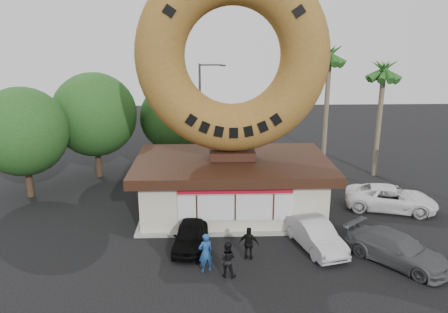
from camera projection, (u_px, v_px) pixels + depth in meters
ground at (239, 263)px, 20.34m from camera, size 90.00×90.00×0.00m
donut_shop at (232, 184)px, 25.60m from camera, size 11.20×7.20×3.80m
giant_donut at (233, 56)px, 23.58m from camera, size 10.59×2.70×10.59m
tree_west at (95, 115)px, 31.21m from camera, size 6.00×6.00×7.65m
tree_mid at (174, 117)px, 33.49m from camera, size 5.20×5.20×6.63m
tree_far at (23, 132)px, 27.34m from camera, size 5.60×5.60×7.14m
palm_near at (330, 59)px, 31.71m from camera, size 2.60×2.60×9.75m
palm_far at (384, 74)px, 30.65m from camera, size 2.60×2.60×8.75m
street_lamp at (202, 109)px, 34.40m from camera, size 2.11×0.20×8.00m
person_left at (206, 253)px, 19.39m from camera, size 0.79×0.68×1.84m
person_center at (227, 259)px, 19.03m from camera, size 0.92×0.79×1.65m
person_right at (249, 243)px, 20.47m from camera, size 1.02×0.65×1.62m
car_black at (191, 235)px, 21.65m from camera, size 1.89×3.94×1.30m
car_silver at (315, 235)px, 21.60m from camera, size 2.54×4.49×1.40m
car_grey at (397, 249)px, 20.20m from camera, size 4.59×4.96×1.40m
car_white at (391, 198)px, 26.23m from camera, size 5.77×3.84×1.47m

